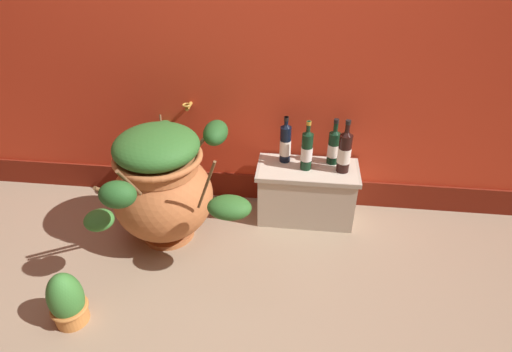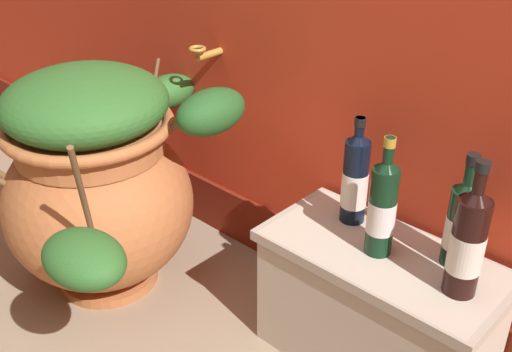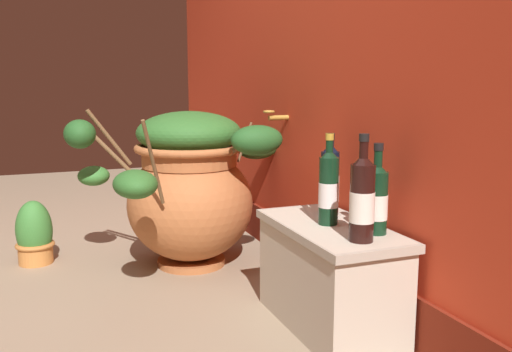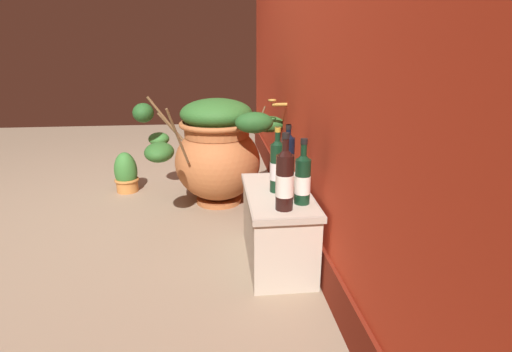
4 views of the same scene
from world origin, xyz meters
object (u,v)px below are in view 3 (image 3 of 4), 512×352
at_px(wine_bottle_left, 330,180).
at_px(wine_bottle_back, 362,197).
at_px(terracotta_urn, 189,185).
at_px(wine_bottle_middle, 329,186).
at_px(potted_shrub, 35,236).
at_px(wine_bottle_right, 377,198).

bearing_deg(wine_bottle_left, wine_bottle_back, -12.64).
xyz_separation_m(terracotta_urn, wine_bottle_back, (1.08, 0.29, 0.13)).
distance_m(wine_bottle_middle, potted_shrub, 1.57).
relative_size(wine_bottle_middle, wine_bottle_back, 0.94).
bearing_deg(terracotta_urn, potted_shrub, -113.22).
height_order(wine_bottle_middle, wine_bottle_right, wine_bottle_middle).
relative_size(terracotta_urn, wine_bottle_right, 3.42).
bearing_deg(wine_bottle_back, wine_bottle_right, 122.61).
bearing_deg(wine_bottle_right, wine_bottle_middle, -151.56).
relative_size(wine_bottle_middle, potted_shrub, 1.04).
distance_m(wine_bottle_left, wine_bottle_middle, 0.16).
bearing_deg(wine_bottle_back, potted_shrub, -144.13).
distance_m(wine_bottle_right, wine_bottle_back, 0.11).
relative_size(terracotta_urn, wine_bottle_left, 3.37).
distance_m(wine_bottle_left, wine_bottle_right, 0.31).
height_order(wine_bottle_left, wine_bottle_middle, wine_bottle_middle).
relative_size(wine_bottle_left, wine_bottle_back, 0.90).
bearing_deg(wine_bottle_right, terracotta_urn, -159.23).
xyz_separation_m(terracotta_urn, wine_bottle_left, (0.71, 0.37, 0.12)).
relative_size(wine_bottle_right, potted_shrub, 0.98).
distance_m(terracotta_urn, wine_bottle_middle, 0.90).
height_order(wine_bottle_right, potted_shrub, wine_bottle_right).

